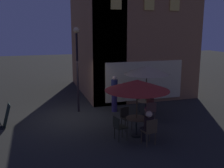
{
  "coord_description": "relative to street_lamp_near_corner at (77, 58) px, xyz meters",
  "views": [
    {
      "loc": [
        -1.69,
        -11.43,
        4.01
      ],
      "look_at": [
        1.8,
        -0.01,
        1.46
      ],
      "focal_mm": 41.93,
      "sensor_mm": 36.0,
      "label": 1
    }
  ],
  "objects": [
    {
      "name": "cafe_chair_3",
      "position": [
        2.76,
        -2.34,
        -2.11
      ],
      "size": [
        0.51,
        0.51,
        0.89
      ],
      "rotation": [
        0.0,
        0.0,
        1.38
      ],
      "color": "brown",
      "rests_on": "ground"
    },
    {
      "name": "patio_umbrella_0",
      "position": [
        1.58,
        -3.62,
        -0.68
      ],
      "size": [
        2.38,
        2.38,
        2.19
      ],
      "color": "black",
      "rests_on": "ground"
    },
    {
      "name": "patron_standing_2",
      "position": [
        1.69,
        -0.49,
        -1.76
      ],
      "size": [
        0.32,
        0.32,
        1.78
      ],
      "rotation": [
        0.0,
        0.0,
        3.98
      ],
      "color": "#2D234A",
      "rests_on": "ground"
    },
    {
      "name": "ground_plane",
      "position": [
        -0.33,
        -0.81,
        -2.66
      ],
      "size": [
        60.0,
        60.0,
        0.0
      ],
      "primitive_type": "plane",
      "color": "#272622"
    },
    {
      "name": "cafe_chair_0",
      "position": [
        1.43,
        -2.84,
        -2.11
      ],
      "size": [
        0.45,
        0.45,
        0.9
      ],
      "rotation": [
        0.0,
        0.0,
        -1.38
      ],
      "color": "black",
      "rests_on": "ground"
    },
    {
      "name": "cafe_table_0",
      "position": [
        1.58,
        -3.62,
        -2.11
      ],
      "size": [
        0.8,
        0.8,
        0.73
      ],
      "color": "black",
      "rests_on": "ground"
    },
    {
      "name": "cafe_chair_2",
      "position": [
        1.73,
        -4.5,
        -2.08
      ],
      "size": [
        0.5,
        0.5,
        0.97
      ],
      "rotation": [
        0.0,
        0.0,
        1.74
      ],
      "color": "brown",
      "rests_on": "ground"
    },
    {
      "name": "street_lamp_near_corner",
      "position": [
        0.0,
        0.0,
        0.0
      ],
      "size": [
        0.28,
        0.28,
        4.07
      ],
      "color": "black",
      "rests_on": "ground"
    },
    {
      "name": "cafe_table_1",
      "position": [
        2.93,
        -1.47,
        -2.13
      ],
      "size": [
        0.78,
        0.78,
        0.71
      ],
      "color": "black",
      "rests_on": "ground"
    },
    {
      "name": "patron_seated_0",
      "position": [
        1.7,
        -4.35,
        -1.96
      ],
      "size": [
        0.38,
        0.53,
        1.23
      ],
      "rotation": [
        0.0,
        0.0,
        1.74
      ],
      "color": "black",
      "rests_on": "ground"
    },
    {
      "name": "menu_sandwich_board",
      "position": [
        -3.36,
        -1.18,
        -2.17
      ],
      "size": [
        0.76,
        0.68,
        0.96
      ],
      "rotation": [
        0.0,
        0.0,
        0.21
      ],
      "color": "black",
      "rests_on": "ground"
    },
    {
      "name": "patron_seated_1",
      "position": [
        2.79,
        -2.2,
        -1.97
      ],
      "size": [
        0.39,
        0.53,
        1.23
      ],
      "rotation": [
        0.0,
        0.0,
        1.38
      ],
      "color": "#441328",
      "rests_on": "ground"
    },
    {
      "name": "cafe_chair_4",
      "position": [
        3.04,
        -0.7,
        -2.09
      ],
      "size": [
        0.44,
        0.44,
        0.93
      ],
      "rotation": [
        0.0,
        0.0,
        -1.72
      ],
      "color": "black",
      "rests_on": "ground"
    },
    {
      "name": "patio_umbrella_1",
      "position": [
        2.93,
        -1.47,
        -0.51
      ],
      "size": [
        2.07,
        2.07,
        2.36
      ],
      "color": "black",
      "rests_on": "ground"
    },
    {
      "name": "cafe_chair_1",
      "position": [
        0.82,
        -3.77,
        -2.11
      ],
      "size": [
        0.49,
        0.49,
        0.9
      ],
      "rotation": [
        0.0,
        0.0,
        0.2
      ],
      "color": "black",
      "rests_on": "ground"
    },
    {
      "name": "cafe_building",
      "position": [
        2.82,
        2.75,
        1.06
      ],
      "size": [
        6.27,
        7.2,
        7.46
      ],
      "color": "#A26C44",
      "rests_on": "ground"
    }
  ]
}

